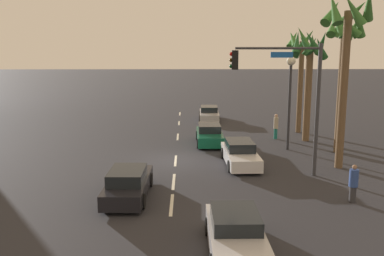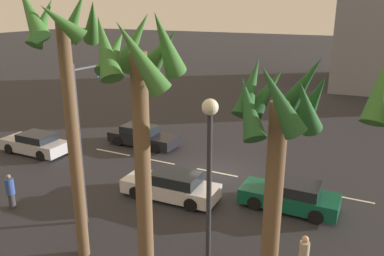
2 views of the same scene
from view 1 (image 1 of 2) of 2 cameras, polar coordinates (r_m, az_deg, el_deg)
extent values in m
plane|color=#28282D|center=(25.09, -2.21, -4.35)|extent=(220.00, 220.00, 0.00)
cube|color=silver|center=(42.73, -1.64, 1.93)|extent=(2.29, 0.14, 0.01)
cube|color=silver|center=(37.36, -1.76, 0.66)|extent=(1.99, 0.14, 0.01)
cube|color=silver|center=(31.62, -1.93, -1.19)|extent=(2.41, 0.14, 0.01)
cube|color=silver|center=(24.99, -2.22, -4.41)|extent=(2.45, 0.14, 0.01)
cube|color=silver|center=(21.18, -2.48, -7.20)|extent=(2.57, 0.14, 0.01)
cube|color=silver|center=(18.22, -2.76, -10.24)|extent=(2.57, 0.14, 0.01)
cube|color=#B7B7BC|center=(14.13, 5.91, -14.52)|extent=(4.32, 1.74, 0.69)
cube|color=black|center=(14.13, 5.83, -11.97)|extent=(2.08, 1.52, 0.46)
cylinder|color=black|center=(15.52, 8.33, -12.93)|extent=(0.64, 0.22, 0.64)
cylinder|color=black|center=(15.34, 2.20, -13.10)|extent=(0.64, 0.22, 0.64)
cube|color=#B7B7BC|center=(38.86, 2.31, 1.74)|extent=(4.46, 1.84, 0.62)
cube|color=black|center=(39.04, 2.31, 2.60)|extent=(2.16, 1.56, 0.48)
cylinder|color=black|center=(37.57, 3.58, 1.18)|extent=(0.65, 0.24, 0.64)
cylinder|color=black|center=(37.53, 1.13, 1.19)|extent=(0.65, 0.24, 0.64)
cylinder|color=black|center=(40.26, 3.40, 1.82)|extent=(0.65, 0.24, 0.64)
cylinder|color=black|center=(40.22, 1.12, 1.83)|extent=(0.65, 0.24, 0.64)
cube|color=#0F5138|center=(29.24, 2.36, -1.18)|extent=(4.35, 1.69, 0.68)
cube|color=black|center=(29.39, 2.34, 0.04)|extent=(2.09, 1.49, 0.49)
cylinder|color=black|center=(28.03, 4.13, -2.10)|extent=(0.64, 0.22, 0.64)
cylinder|color=black|center=(27.93, 0.88, -2.11)|extent=(0.64, 0.22, 0.64)
cylinder|color=black|center=(30.65, 3.71, -0.99)|extent=(0.64, 0.22, 0.64)
cylinder|color=black|center=(30.57, 0.73, -1.00)|extent=(0.64, 0.22, 0.64)
cube|color=silver|center=(24.20, 6.50, -3.80)|extent=(4.72, 1.82, 0.65)
cube|color=black|center=(24.33, 6.43, -2.30)|extent=(2.29, 1.54, 0.52)
cylinder|color=black|center=(23.01, 9.01, -5.05)|extent=(0.65, 0.24, 0.64)
cylinder|color=black|center=(22.74, 5.11, -5.14)|extent=(0.65, 0.24, 0.64)
cylinder|color=black|center=(25.75, 7.72, -3.32)|extent=(0.65, 0.24, 0.64)
cylinder|color=black|center=(25.52, 4.24, -3.38)|extent=(0.65, 0.24, 0.64)
cube|color=black|center=(19.20, -8.52, -7.73)|extent=(4.70, 1.80, 0.65)
cube|color=black|center=(18.76, -8.71, -6.30)|extent=(2.28, 1.54, 0.52)
cylinder|color=black|center=(20.74, -10.06, -6.85)|extent=(0.65, 0.24, 0.64)
cylinder|color=black|center=(20.50, -5.67, -6.93)|extent=(0.65, 0.24, 0.64)
cylinder|color=black|center=(18.06, -11.76, -9.59)|extent=(0.65, 0.24, 0.64)
cylinder|color=black|center=(17.79, -6.69, -9.74)|extent=(0.65, 0.24, 0.64)
cylinder|color=#38383D|center=(22.32, 16.48, 2.18)|extent=(0.20, 0.20, 6.75)
cylinder|color=#38383D|center=(21.67, 11.46, 10.47)|extent=(0.33, 4.20, 0.12)
cube|color=black|center=(21.44, 5.79, 9.08)|extent=(0.34, 0.34, 0.95)
sphere|color=red|center=(21.43, 5.32, 9.88)|extent=(0.20, 0.20, 0.20)
sphere|color=#392605|center=(21.43, 5.30, 9.08)|extent=(0.20, 0.20, 0.20)
sphere|color=black|center=(21.44, 5.29, 8.28)|extent=(0.20, 0.20, 0.20)
cube|color=#1959B2|center=(21.71, 11.98, 9.60)|extent=(0.10, 1.10, 0.28)
cylinder|color=#2D2D33|center=(27.85, 12.92, 2.59)|extent=(0.18, 0.18, 5.43)
sphere|color=#F2EACC|center=(27.60, 13.18, 8.76)|extent=(0.56, 0.56, 0.56)
cylinder|color=#333338|center=(19.64, 20.77, -8.32)|extent=(0.41, 0.41, 0.69)
cylinder|color=#2D478C|center=(19.43, 20.91, -6.30)|extent=(0.54, 0.54, 0.75)
sphere|color=#8C664C|center=(19.30, 21.01, -4.94)|extent=(0.20, 0.20, 0.20)
cylinder|color=#1E7266|center=(31.44, 11.16, -0.75)|extent=(0.31, 0.31, 0.77)
cylinder|color=#B2A58C|center=(31.30, 11.22, 0.68)|extent=(0.41, 0.41, 0.83)
sphere|color=tan|center=(31.21, 11.25, 1.64)|extent=(0.23, 0.23, 0.23)
cylinder|color=brown|center=(27.96, 19.38, 4.70)|extent=(0.45, 0.45, 7.77)
cone|color=#38702D|center=(27.25, 20.53, 12.58)|extent=(0.71, 1.43, 1.35)
cone|color=#38702D|center=(27.67, 21.61, 12.88)|extent=(1.44, 1.25, 1.70)
cone|color=#38702D|center=(28.64, 20.95, 12.47)|extent=(1.50, 1.30, 1.89)
cone|color=#38702D|center=(28.69, 19.45, 13.08)|extent=(0.67, 1.38, 1.74)
cone|color=#38702D|center=(27.94, 18.34, 12.76)|extent=(1.59, 1.14, 1.38)
cone|color=#38702D|center=(27.14, 19.02, 13.12)|extent=(1.35, 1.27, 1.74)
cylinder|color=brown|center=(33.86, 14.33, 5.27)|extent=(0.40, 0.40, 7.01)
cone|color=#38702D|center=(32.86, 14.73, 11.63)|extent=(0.80, 1.39, 1.81)
cone|color=#38702D|center=(33.70, 15.86, 11.02)|extent=(1.53, 0.98, 1.44)
cone|color=#38702D|center=(34.52, 15.18, 11.43)|extent=(1.32, 1.47, 1.72)
cone|color=#38702D|center=(34.10, 13.47, 11.52)|extent=(1.41, 1.38, 1.52)
cone|color=#38702D|center=(33.43, 13.41, 11.56)|extent=(1.55, 0.79, 1.45)
cylinder|color=brown|center=(30.88, 15.30, 4.35)|extent=(0.49, 0.49, 6.61)
cone|color=#235628|center=(29.93, 15.88, 11.04)|extent=(0.72, 1.40, 1.64)
cone|color=#235628|center=(30.27, 16.89, 10.23)|extent=(1.35, 1.45, 1.64)
cone|color=#235628|center=(31.13, 17.06, 10.85)|extent=(1.43, 0.83, 1.79)
cone|color=#235628|center=(31.41, 15.65, 10.48)|extent=(0.90, 1.30, 1.50)
cone|color=#235628|center=(31.27, 14.35, 10.60)|extent=(1.32, 1.56, 1.71)
cone|color=#235628|center=(30.83, 13.92, 11.10)|extent=(1.56, 1.07, 1.83)
cone|color=#235628|center=(30.13, 14.96, 10.74)|extent=(1.29, 1.27, 1.42)
cylinder|color=brown|center=(24.19, 19.66, 4.61)|extent=(0.43, 0.43, 8.42)
cone|color=#38702D|center=(23.34, 20.92, 14.58)|extent=(0.66, 1.43, 1.73)
cone|color=#38702D|center=(24.18, 22.67, 15.12)|extent=(1.77, 1.14, 1.78)
cone|color=#38702D|center=(24.80, 21.06, 14.37)|extent=(1.44, 1.39, 1.37)
cone|color=#38702D|center=(24.54, 18.29, 14.56)|extent=(1.64, 1.63, 1.62)
cone|color=#38702D|center=(23.69, 18.58, 14.97)|extent=(1.37, 0.85, 1.77)
camera|label=2|loc=(36.46, 29.37, 13.06)|focal=36.61mm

